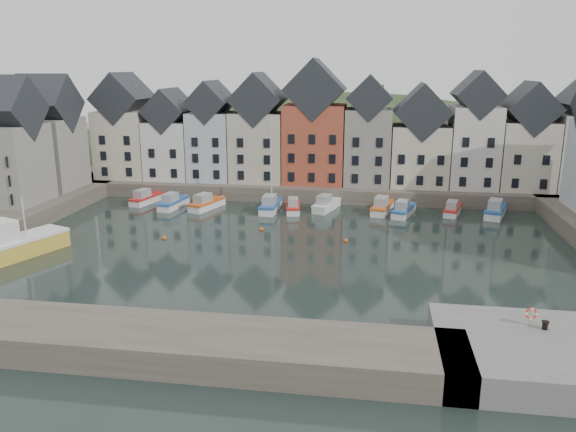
% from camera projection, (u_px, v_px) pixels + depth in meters
% --- Properties ---
extents(ground, '(260.00, 260.00, 0.00)m').
position_uv_depth(ground, '(284.00, 254.00, 57.42)').
color(ground, black).
rests_on(ground, ground).
extents(far_quay, '(90.00, 16.00, 2.00)m').
position_uv_depth(far_quay, '(315.00, 185.00, 85.81)').
color(far_quay, '#4C433B').
rests_on(far_quay, ground).
extents(near_wall, '(50.00, 6.00, 2.00)m').
position_uv_depth(near_wall, '(86.00, 337.00, 37.61)').
color(near_wall, '#4C433B').
rests_on(near_wall, ground).
extents(hillside, '(153.60, 70.40, 64.00)m').
position_uv_depth(hillside, '(327.00, 250.00, 115.53)').
color(hillside, '#243118').
rests_on(hillside, ground).
extents(far_terrace, '(72.37, 8.16, 17.78)m').
position_uv_depth(far_terrace, '(336.00, 136.00, 81.40)').
color(far_terrace, beige).
rests_on(far_terrace, far_quay).
extents(left_terrace, '(7.65, 17.00, 15.69)m').
position_uv_depth(left_terrace, '(29.00, 143.00, 73.29)').
color(left_terrace, gray).
rests_on(left_terrace, left_quay).
extents(mooring_buoys, '(20.50, 5.50, 0.50)m').
position_uv_depth(mooring_buoys, '(257.00, 236.00, 63.06)').
color(mooring_buoys, '#CF5218').
rests_on(mooring_buoys, ground).
extents(boat_a, '(3.14, 6.26, 2.30)m').
position_uv_depth(boat_a, '(146.00, 198.00, 78.61)').
color(boat_a, silver).
rests_on(boat_a, ground).
extents(boat_b, '(2.76, 6.38, 2.37)m').
position_uv_depth(boat_b, '(173.00, 203.00, 76.03)').
color(boat_b, silver).
rests_on(boat_b, ground).
extents(boat_c, '(3.86, 6.60, 2.42)m').
position_uv_depth(boat_c, '(206.00, 204.00, 75.51)').
color(boat_c, silver).
rests_on(boat_c, ground).
extents(boat_d, '(2.14, 6.64, 12.65)m').
position_uv_depth(boat_d, '(270.00, 205.00, 74.31)').
color(boat_d, silver).
rests_on(boat_d, ground).
extents(boat_e, '(2.56, 5.87, 2.18)m').
position_uv_depth(boat_e, '(293.00, 207.00, 74.11)').
color(boat_e, silver).
rests_on(boat_e, ground).
extents(boat_f, '(3.60, 6.52, 2.39)m').
position_uv_depth(boat_f, '(326.00, 205.00, 74.92)').
color(boat_f, silver).
rests_on(boat_f, ground).
extents(boat_g, '(3.28, 6.73, 2.48)m').
position_uv_depth(boat_g, '(382.00, 207.00, 73.60)').
color(boat_g, silver).
rests_on(boat_g, ground).
extents(boat_h, '(3.52, 6.34, 2.32)m').
position_uv_depth(boat_h, '(403.00, 210.00, 72.18)').
color(boat_h, silver).
rests_on(boat_h, ground).
extents(boat_i, '(3.06, 5.72, 2.10)m').
position_uv_depth(boat_i, '(452.00, 210.00, 72.75)').
color(boat_i, silver).
rests_on(boat_i, ground).
extents(boat_j, '(4.01, 6.96, 2.55)m').
position_uv_depth(boat_j, '(495.00, 210.00, 71.78)').
color(boat_j, silver).
rests_on(boat_j, ground).
extents(large_vessel, '(7.41, 12.43, 6.27)m').
position_uv_depth(large_vessel, '(4.00, 246.00, 55.10)').
color(large_vessel, gold).
rests_on(large_vessel, ground).
extents(mooring_bollard, '(0.48, 0.48, 0.56)m').
position_uv_depth(mooring_bollard, '(545.00, 325.00, 36.48)').
color(mooring_bollard, black).
rests_on(mooring_bollard, near_quay).
extents(life_ring_post, '(0.80, 0.17, 1.30)m').
position_uv_depth(life_ring_post, '(531.00, 314.00, 36.79)').
color(life_ring_post, gray).
rests_on(life_ring_post, near_quay).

